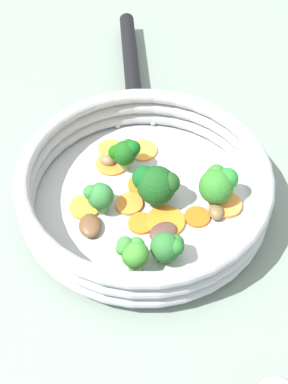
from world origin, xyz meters
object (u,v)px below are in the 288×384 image
Objects in this scene: carrot_slice_4 at (197,217)px; mushroom_piece_3 at (163,232)px; carrot_slice_1 at (129,204)px; mushroom_piece_0 at (108,160)px; broccoli_floret_0 at (168,247)px; mushroom_piece_1 at (90,226)px; broccoli_floret_3 at (99,196)px; carrot_slice_0 at (225,204)px; carrot_slice_3 at (144,224)px; mushroom_piece_2 at (216,212)px; carrot_slice_8 at (111,149)px; broccoli_floret_5 at (125,152)px; carrot_slice_5 at (143,150)px; skillet at (144,203)px; carrot_slice_2 at (85,207)px; broccoli_floret_4 at (218,183)px; carrot_slice_7 at (166,221)px; carrot_slice_6 at (147,185)px; broccoli_floret_1 at (131,253)px; carrot_slice_9 at (112,164)px.

carrot_slice_4 is 0.05m from mushroom_piece_3.
mushroom_piece_0 is (0.03, -0.06, 0.00)m from carrot_slice_1.
broccoli_floret_0 reaches higher than mushroom_piece_1.
mushroom_piece_0 is at bearing -88.96° from broccoli_floret_3.
mushroom_piece_3 reaches higher than carrot_slice_0.
carrot_slice_3 is 0.09m from mushroom_piece_2.
broccoli_floret_5 is (-0.02, 0.03, 0.02)m from carrot_slice_8.
carrot_slice_5 is at bearing -84.08° from carrot_slice_3.
skillet is 8.49× the size of carrot_slice_8.
broccoli_floret_4 reaches higher than carrot_slice_2.
carrot_slice_8 is 1.41× the size of mushroom_piece_2.
carrot_slice_8 is at bearing -54.42° from carrot_slice_7.
carrot_slice_6 is 0.06m from carrot_slice_7.
broccoli_floret_0 is (-0.05, 0.07, 0.02)m from carrot_slice_1.
carrot_slice_7 is at bearing 15.41° from carrot_slice_4.
broccoli_floret_3 reaches higher than mushroom_piece_3.
carrot_slice_8 is 0.76× the size of broccoli_floret_5.
broccoli_floret_5 is 2.14× the size of mushroom_piece_0.
broccoli_floret_5 is at bearing -55.33° from carrot_slice_7.
broccoli_floret_5 is at bearing -44.21° from carrot_slice_6.
carrot_slice_3 is at bearing 95.92° from carrot_slice_5.
broccoli_floret_0 is at bearing 117.86° from carrot_slice_8.
broccoli_floret_3 is at bearing -103.85° from mushroom_piece_1.
mushroom_piece_1 is at bearing -19.07° from broccoli_floret_0.
mushroom_piece_2 reaches higher than carrot_slice_1.
broccoli_floret_4 is 0.14m from mushroom_piece_0.
carrot_slice_4 and carrot_slice_6 have the same top height.
carrot_slice_3 is 1.31× the size of mushroom_piece_2.
broccoli_floret_0 is at bearing -159.41° from broccoli_floret_1.
skillet is 8.49× the size of carrot_slice_1.
carrot_slice_1 reaches higher than carrot_slice_9.
broccoli_floret_1 is (0.07, 0.07, 0.02)m from carrot_slice_4.
carrot_slice_3 and carrot_slice_7 have the same top height.
carrot_slice_3 is 0.10m from broccoli_floret_4.
broccoli_floret_3 is (0.05, 0.04, 0.02)m from carrot_slice_6.
broccoli_floret_1 is (0.03, 0.06, 0.02)m from carrot_slice_7.
skillet is 0.06m from mushroom_piece_3.
carrot_slice_1 and carrot_slice_6 have the same top height.
mushroom_piece_3 is at bearing 29.50° from mushroom_piece_2.
carrot_slice_9 is at bearing -10.30° from broccoli_floret_5.
broccoli_floret_0 is at bearing 115.29° from broccoli_floret_5.
carrot_slice_3 is at bearing -54.93° from broccoli_floret_0.
carrot_slice_6 is at bearing -63.01° from carrot_slice_7.
carrot_slice_4 is at bearing 145.58° from carrot_slice_6.
broccoli_floret_3 reaches higher than carrot_slice_4.
broccoli_floret_1 reaches higher than carrot_slice_1.
carrot_slice_0 reaches higher than carrot_slice_5.
mushroom_piece_1 reaches higher than mushroom_piece_3.
carrot_slice_2 is (0.16, 0.02, -0.00)m from carrot_slice_0.
carrot_slice_6 is at bearing 135.79° from broccoli_floret_5.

